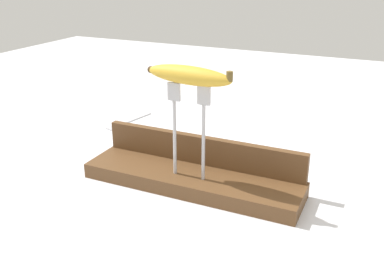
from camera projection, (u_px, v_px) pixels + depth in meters
ground_plane at (192, 187)px, 0.93m from camera, size 3.00×3.00×0.00m
wooden_board at (192, 180)px, 0.92m from camera, size 0.46×0.12×0.03m
board_backstop at (202, 150)px, 0.95m from camera, size 0.45×0.02×0.06m
fork_stand_center at (189, 123)px, 0.86m from camera, size 0.09×0.01×0.19m
banana_raised_center at (189, 75)px, 0.83m from camera, size 0.19×0.06×0.04m
fork_fallen_near at (124, 123)px, 1.28m from camera, size 0.05×0.18×0.01m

